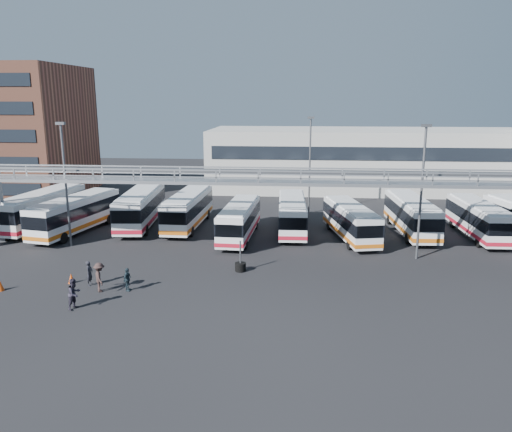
# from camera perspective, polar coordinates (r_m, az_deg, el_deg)

# --- Properties ---
(ground) EXTENTS (140.00, 140.00, 0.00)m
(ground) POSITION_cam_1_polar(r_m,az_deg,el_deg) (32.91, -0.35, -8.11)
(ground) COLOR black
(ground) RESTS_ON ground
(gantry) EXTENTS (51.40, 5.15, 7.10)m
(gantry) POSITION_cam_1_polar(r_m,az_deg,el_deg) (37.07, 0.46, 3.18)
(gantry) COLOR #95989D
(gantry) RESTS_ON ground
(apartment_building) EXTENTS (18.00, 15.00, 16.00)m
(apartment_building) POSITION_cam_1_polar(r_m,az_deg,el_deg) (70.95, -26.70, 8.64)
(apartment_building) COLOR brown
(apartment_building) RESTS_ON ground
(warehouse) EXTENTS (42.00, 14.00, 8.00)m
(warehouse) POSITION_cam_1_polar(r_m,az_deg,el_deg) (69.60, 12.52, 6.35)
(warehouse) COLOR #9E9E99
(warehouse) RESTS_ON ground
(light_pole_left) EXTENTS (0.70, 0.35, 10.21)m
(light_pole_left) POSITION_cam_1_polar(r_m,az_deg,el_deg) (43.33, -20.96, 4.06)
(light_pole_left) COLOR #4C4F54
(light_pole_left) RESTS_ON ground
(light_pole_mid) EXTENTS (0.70, 0.35, 10.21)m
(light_pole_mid) POSITION_cam_1_polar(r_m,az_deg,el_deg) (39.14, 18.43, 3.36)
(light_pole_mid) COLOR #4C4F54
(light_pole_mid) RESTS_ON ground
(light_pole_back) EXTENTS (0.70, 0.35, 10.21)m
(light_pole_back) POSITION_cam_1_polar(r_m,az_deg,el_deg) (52.91, 6.18, 6.38)
(light_pole_back) COLOR #4C4F54
(light_pole_back) RESTS_ON ground
(bus_0) EXTENTS (3.88, 11.52, 3.43)m
(bus_0) POSITION_cam_1_polar(r_m,az_deg,el_deg) (51.45, -23.23, 0.86)
(bus_0) COLOR silver
(bus_0) RESTS_ON ground
(bus_1) EXTENTS (4.62, 11.25, 3.33)m
(bus_1) POSITION_cam_1_polar(r_m,az_deg,el_deg) (48.35, -19.92, 0.33)
(bus_1) COLOR silver
(bus_1) RESTS_ON ground
(bus_2) EXTENTS (3.58, 11.54, 3.45)m
(bus_2) POSITION_cam_1_polar(r_m,az_deg,el_deg) (49.10, -13.02, 1.06)
(bus_2) COLOR silver
(bus_2) RESTS_ON ground
(bus_3) EXTENTS (2.84, 10.88, 3.28)m
(bus_3) POSITION_cam_1_polar(r_m,az_deg,el_deg) (47.89, -7.76, 0.87)
(bus_3) COLOR silver
(bus_3) RESTS_ON ground
(bus_4) EXTENTS (2.86, 10.20, 3.06)m
(bus_4) POSITION_cam_1_polar(r_m,az_deg,el_deg) (43.70, -1.90, -0.38)
(bus_4) COLOR silver
(bus_4) RESTS_ON ground
(bus_5) EXTENTS (2.75, 10.45, 3.15)m
(bus_5) POSITION_cam_1_polar(r_m,az_deg,el_deg) (45.94, 4.12, 0.33)
(bus_5) COLOR silver
(bus_5) RESTS_ON ground
(bus_6) EXTENTS (4.32, 10.26, 3.04)m
(bus_6) POSITION_cam_1_polar(r_m,az_deg,el_deg) (44.21, 10.74, -0.47)
(bus_6) COLOR silver
(bus_6) RESTS_ON ground
(bus_7) EXTENTS (3.06, 10.86, 3.26)m
(bus_7) POSITION_cam_1_polar(r_m,az_deg,el_deg) (47.29, 17.31, 0.21)
(bus_7) COLOR silver
(bus_7) RESTS_ON ground
(bus_8) EXTENTS (2.76, 10.35, 3.12)m
(bus_8) POSITION_cam_1_polar(r_m,az_deg,el_deg) (48.19, 24.04, -0.21)
(bus_8) COLOR silver
(bus_8) RESTS_ON ground
(pedestrian_a) EXTENTS (0.42, 0.62, 1.65)m
(pedestrian_a) POSITION_cam_1_polar(r_m,az_deg,el_deg) (34.73, -18.50, -6.21)
(pedestrian_a) COLOR black
(pedestrian_a) RESTS_ON ground
(pedestrian_b) EXTENTS (0.95, 1.07, 1.85)m
(pedestrian_b) POSITION_cam_1_polar(r_m,az_deg,el_deg) (31.24, -20.05, -8.34)
(pedestrian_b) COLOR #272331
(pedestrian_b) RESTS_ON ground
(pedestrian_c) EXTENTS (1.22, 1.42, 1.91)m
(pedestrian_c) POSITION_cam_1_polar(r_m,az_deg,el_deg) (33.37, -17.44, -6.70)
(pedestrian_c) COLOR #322321
(pedestrian_c) RESTS_ON ground
(pedestrian_d) EXTENTS (0.48, 0.93, 1.53)m
(pedestrian_d) POSITION_cam_1_polar(r_m,az_deg,el_deg) (33.06, -14.50, -7.04)
(pedestrian_d) COLOR #1C2A32
(pedestrian_d) RESTS_ON ground
(cone_left) EXTENTS (0.61, 0.61, 0.76)m
(cone_left) POSITION_cam_1_polar(r_m,az_deg,el_deg) (36.13, -27.23, -7.03)
(cone_left) COLOR #CF410B
(cone_left) RESTS_ON ground
(cone_right) EXTENTS (0.50, 0.50, 0.67)m
(cone_right) POSITION_cam_1_polar(r_m,az_deg,el_deg) (35.65, -20.36, -6.70)
(cone_right) COLOR #CF410B
(cone_right) RESTS_ON ground
(tire_stack) EXTENTS (0.78, 0.78, 2.24)m
(tire_stack) POSITION_cam_1_polar(r_m,az_deg,el_deg) (35.70, -1.79, -5.74)
(tire_stack) COLOR black
(tire_stack) RESTS_ON ground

